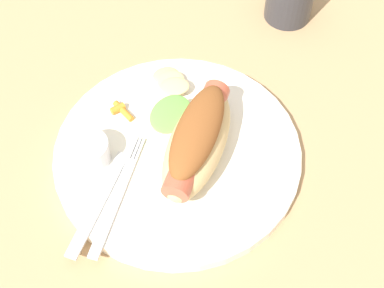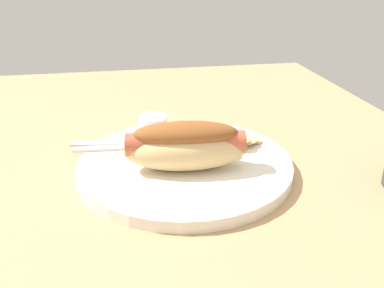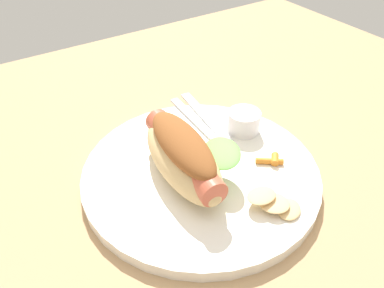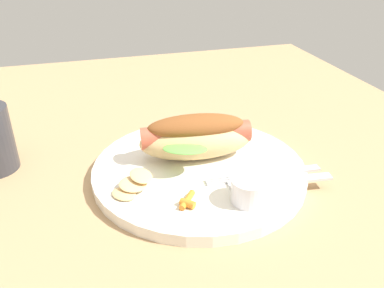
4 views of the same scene
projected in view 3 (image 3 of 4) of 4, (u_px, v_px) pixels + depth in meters
The scene contains 8 objects.
ground_plane at pixel (179, 176), 51.45cm from camera, with size 120.00×90.00×1.80cm, color tan.
plate at pixel (201, 174), 49.30cm from camera, with size 29.97×29.97×1.60cm, color white.
hot_dog at pixel (183, 155), 45.81cm from camera, with size 10.94×16.84×6.56cm.
sauce_ramekin at pixel (244, 122), 54.23cm from camera, with size 4.60×4.60×3.10cm, color white.
fork at pixel (199, 124), 56.06cm from camera, with size 2.00×16.24×0.40cm.
knife at pixel (205, 117), 57.63cm from camera, with size 14.14×1.40×0.36cm, color silver.
chips_pile at pixel (274, 202), 43.28cm from camera, with size 6.19×6.36×1.80cm.
carrot_garnish at pixel (272, 160), 49.45cm from camera, with size 3.40×2.75×0.95cm.
Camera 3 is at (-19.15, -32.35, 34.53)cm, focal length 36.02 mm.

